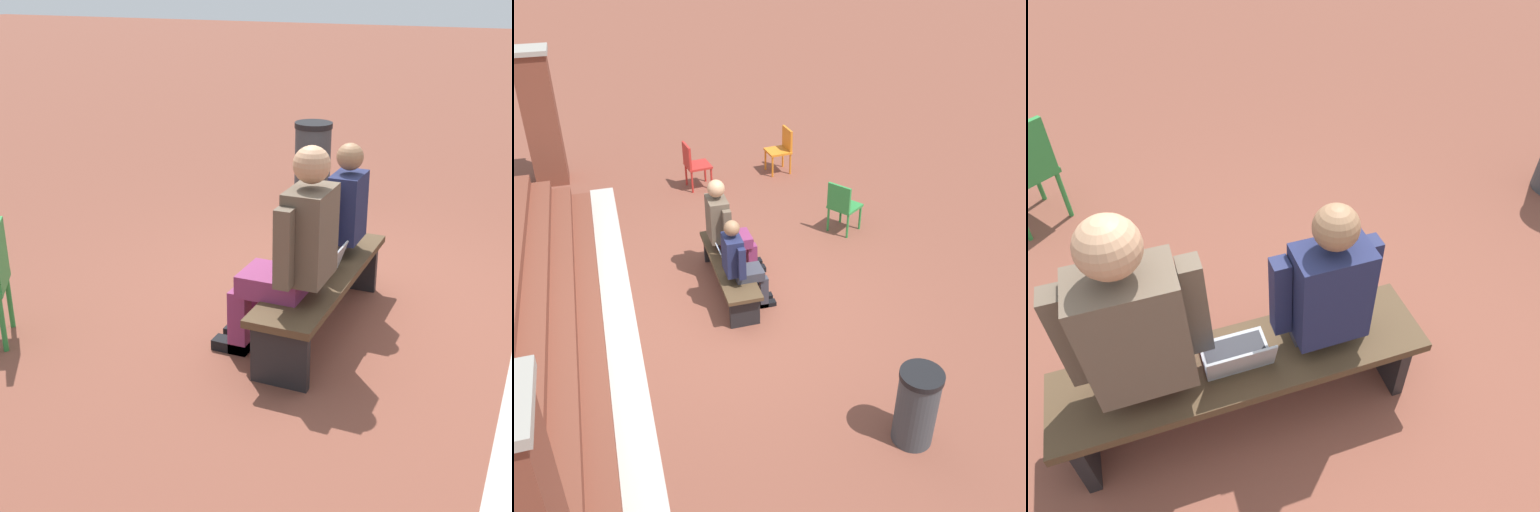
{
  "view_description": "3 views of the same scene",
  "coord_description": "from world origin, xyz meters",
  "views": [
    {
      "loc": [
        4.75,
        1.34,
        2.41
      ],
      "look_at": [
        0.96,
        -0.31,
        0.75
      ],
      "focal_mm": 50.0,
      "sensor_mm": 36.0,
      "label": 1
    },
    {
      "loc": [
        -6.15,
        1.34,
        4.7
      ],
      "look_at": [
        -0.1,
        -0.48,
        0.75
      ],
      "focal_mm": 42.0,
      "sensor_mm": 36.0,
      "label": 2
    },
    {
      "loc": [
        0.65,
        1.34,
        2.43
      ],
      "look_at": [
        0.08,
        -0.34,
        0.79
      ],
      "focal_mm": 35.0,
      "sensor_mm": 36.0,
      "label": 3
    }
  ],
  "objects": [
    {
      "name": "plastic_chair_far_left",
      "position": [
        3.68,
        -0.2,
        0.48
      ],
      "size": [
        0.47,
        0.47,
        0.84
      ],
      "color": "red",
      "rests_on": "ground"
    },
    {
      "name": "bench",
      "position": [
        0.38,
        -0.06,
        0.35
      ],
      "size": [
        1.8,
        0.44,
        0.45
      ],
      "color": "#4C3823",
      "rests_on": "ground"
    },
    {
      "name": "plastic_chair_mid_courtyard",
      "position": [
        3.93,
        -1.92,
        0.48
      ],
      "size": [
        0.46,
        0.46,
        0.84
      ],
      "color": "orange",
      "rests_on": "ground"
    },
    {
      "name": "litter_bin",
      "position": [
        -2.63,
        -1.19,
        0.43
      ],
      "size": [
        0.42,
        0.42,
        0.86
      ],
      "color": "#383D42",
      "rests_on": "ground"
    },
    {
      "name": "laptop",
      "position": [
        0.4,
        -0.05,
        0.5
      ],
      "size": [
        0.32,
        0.29,
        0.21
      ],
      "color": "#9EA0A5",
      "rests_on": "bench"
    },
    {
      "name": "person_student",
      "position": [
        -0.03,
        -0.12,
        0.69
      ],
      "size": [
        0.5,
        0.64,
        1.28
      ],
      "color": "#383842",
      "rests_on": "ground"
    },
    {
      "name": "ground_plane",
      "position": [
        0.0,
        0.0,
        0.0
      ],
      "size": [
        60.0,
        60.0,
        0.0
      ],
      "primitive_type": "plane",
      "color": "brown"
    },
    {
      "name": "plastic_chair_far_right",
      "position": [
        1.43,
        -2.11,
        0.48
      ],
      "size": [
        0.58,
        0.58,
        0.84
      ],
      "color": "#2D893D",
      "rests_on": "ground"
    },
    {
      "name": "brick_steps",
      "position": [
        0.38,
        2.39,
        0.22
      ],
      "size": [
        6.66,
        1.2,
        0.6
      ],
      "color": "brown",
      "rests_on": "ground"
    },
    {
      "name": "concrete_strip",
      "position": [
        0.38,
        1.44,
        0.0
      ],
      "size": [
        7.46,
        0.4,
        0.01
      ],
      "primitive_type": "cube",
      "color": "#B7B2A8",
      "rests_on": "ground"
    },
    {
      "name": "person_adult",
      "position": [
        0.8,
        -0.13,
        0.76
      ],
      "size": [
        0.6,
        0.76,
        1.44
      ],
      "color": "#7F2D5B",
      "rests_on": "ground"
    },
    {
      "name": "brick_pillar_right_of_steps",
      "position": [
        4.74,
        2.26,
        1.21
      ],
      "size": [
        0.64,
        0.64,
        2.39
      ],
      "color": "brown",
      "rests_on": "ground"
    }
  ]
}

